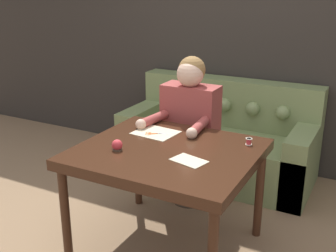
{
  "coord_description": "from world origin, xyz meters",
  "views": [
    {
      "loc": [
        1.24,
        -2.19,
        1.78
      ],
      "look_at": [
        -0.04,
        0.22,
        0.85
      ],
      "focal_mm": 45.0,
      "sensor_mm": 36.0,
      "label": 1
    }
  ],
  "objects_px": {
    "dining_table": "(167,159)",
    "person": "(190,130)",
    "scissors": "(154,134)",
    "thread_spool": "(249,141)",
    "pin_cushion": "(117,145)",
    "couch": "(219,143)"
  },
  "relations": [
    {
      "from": "pin_cushion",
      "to": "person",
      "type": "bearing_deg",
      "value": 81.46
    },
    {
      "from": "scissors",
      "to": "couch",
      "type": "bearing_deg",
      "value": 86.06
    },
    {
      "from": "couch",
      "to": "person",
      "type": "xyz_separation_m",
      "value": [
        -0.01,
        -0.65,
        0.33
      ]
    },
    {
      "from": "dining_table",
      "to": "pin_cushion",
      "type": "distance_m",
      "value": 0.34
    },
    {
      "from": "scissors",
      "to": "pin_cushion",
      "type": "bearing_deg",
      "value": -99.6
    },
    {
      "from": "couch",
      "to": "pin_cushion",
      "type": "xyz_separation_m",
      "value": [
        -0.14,
        -1.49,
        0.47
      ]
    },
    {
      "from": "scissors",
      "to": "thread_spool",
      "type": "xyz_separation_m",
      "value": [
        0.66,
        0.12,
        0.02
      ]
    },
    {
      "from": "couch",
      "to": "person",
      "type": "relative_size",
      "value": 1.43
    },
    {
      "from": "couch",
      "to": "thread_spool",
      "type": "bearing_deg",
      "value": -59.71
    },
    {
      "from": "pin_cushion",
      "to": "dining_table",
      "type": "bearing_deg",
      "value": 31.57
    },
    {
      "from": "dining_table",
      "to": "couch",
      "type": "bearing_deg",
      "value": 95.91
    },
    {
      "from": "couch",
      "to": "dining_table",
      "type": "bearing_deg",
      "value": -84.09
    },
    {
      "from": "scissors",
      "to": "thread_spool",
      "type": "relative_size",
      "value": 4.51
    },
    {
      "from": "thread_spool",
      "to": "dining_table",
      "type": "bearing_deg",
      "value": -144.26
    },
    {
      "from": "dining_table",
      "to": "couch",
      "type": "relative_size",
      "value": 0.64
    },
    {
      "from": "dining_table",
      "to": "person",
      "type": "height_order",
      "value": "person"
    },
    {
      "from": "dining_table",
      "to": "thread_spool",
      "type": "height_order",
      "value": "thread_spool"
    },
    {
      "from": "dining_table",
      "to": "thread_spool",
      "type": "xyz_separation_m",
      "value": [
        0.45,
        0.32,
        0.1
      ]
    },
    {
      "from": "scissors",
      "to": "pin_cushion",
      "type": "distance_m",
      "value": 0.38
    },
    {
      "from": "dining_table",
      "to": "pin_cushion",
      "type": "bearing_deg",
      "value": -148.43
    },
    {
      "from": "dining_table",
      "to": "person",
      "type": "xyz_separation_m",
      "value": [
        -0.15,
        0.67,
        -0.03
      ]
    },
    {
      "from": "person",
      "to": "pin_cushion",
      "type": "distance_m",
      "value": 0.86
    }
  ]
}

